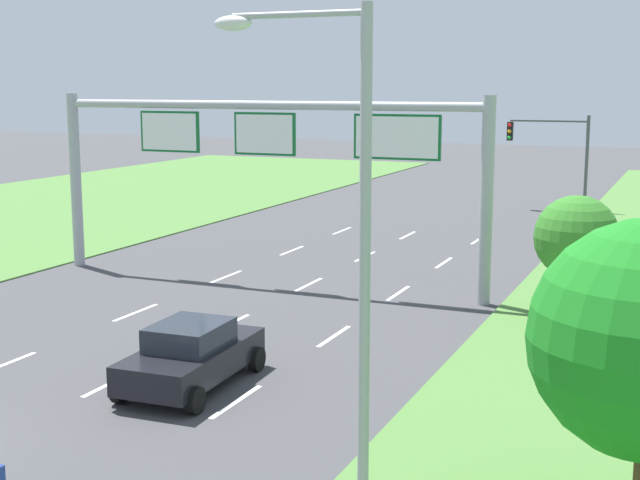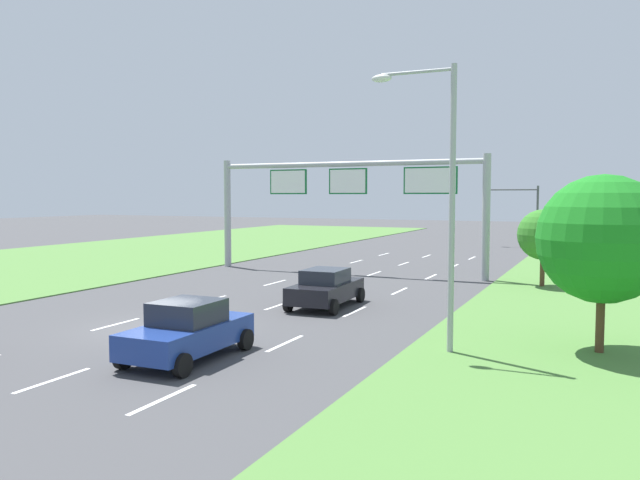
{
  "view_description": "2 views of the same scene",
  "coord_description": "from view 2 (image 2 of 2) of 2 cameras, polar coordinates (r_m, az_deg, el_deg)",
  "views": [
    {
      "loc": [
        14.92,
        -11.48,
        7.31
      ],
      "look_at": [
        1.83,
        18.87,
        1.55
      ],
      "focal_mm": 50.0,
      "sensor_mm": 36.0,
      "label": 1
    },
    {
      "loc": [
        14.46,
        -17.29,
        4.69
      ],
      "look_at": [
        -0.6,
        15.31,
        2.14
      ],
      "focal_mm": 35.0,
      "sensor_mm": 36.0,
      "label": 2
    }
  ],
  "objects": [
    {
      "name": "ground_plane",
      "position": [
        23.02,
        -14.93,
        -7.84
      ],
      "size": [
        200.0,
        200.0,
        0.0
      ],
      "primitive_type": "plane",
      "color": "#424244"
    },
    {
      "name": "lane_dashes_inner_left",
      "position": [
        28.76,
        -9.95,
        -5.38
      ],
      "size": [
        0.14,
        50.4,
        0.01
      ],
      "color": "white",
      "rests_on": "ground_plane"
    },
    {
      "name": "lane_dashes_inner_right",
      "position": [
        26.94,
        -3.79,
        -5.97
      ],
      "size": [
        0.14,
        50.4,
        0.01
      ],
      "color": "white",
      "rests_on": "ground_plane"
    },
    {
      "name": "lane_dashes_slip",
      "position": [
        25.48,
        3.19,
        -6.55
      ],
      "size": [
        0.14,
        50.4,
        0.01
      ],
      "color": "white",
      "rests_on": "ground_plane"
    },
    {
      "name": "car_near_red",
      "position": [
        26.4,
        0.53,
        -4.4
      ],
      "size": [
        2.35,
        4.45,
        1.61
      ],
      "rotation": [
        0.0,
        0.0,
        0.04
      ],
      "color": "black",
      "rests_on": "ground_plane"
    },
    {
      "name": "car_mid_lane",
      "position": [
        18.48,
        -12.0,
        -8.1
      ],
      "size": [
        2.22,
        4.3,
        1.7
      ],
      "rotation": [
        0.0,
        0.0,
        0.01
      ],
      "color": "navy",
      "rests_on": "ground_plane"
    },
    {
      "name": "sign_gantry",
      "position": [
        37.66,
        2.61,
        4.43
      ],
      "size": [
        17.24,
        0.44,
        7.0
      ],
      "color": "#9EA0A5",
      "rests_on": "ground_plane"
    },
    {
      "name": "traffic_light_mast",
      "position": [
        59.92,
        17.43,
        3.09
      ],
      "size": [
        4.76,
        0.49,
        5.6
      ],
      "color": "#47494F",
      "rests_on": "ground_plane"
    },
    {
      "name": "street_lamp",
      "position": [
        18.77,
        10.87,
        5.17
      ],
      "size": [
        2.61,
        0.32,
        8.5
      ],
      "color": "#9EA0A5",
      "rests_on": "ground_plane"
    },
    {
      "name": "roadside_tree_near",
      "position": [
        20.05,
        24.44,
        0.08
      ],
      "size": [
        3.79,
        3.79,
        5.33
      ],
      "color": "#513823",
      "rests_on": "ground_plane"
    },
    {
      "name": "roadside_tree_mid",
      "position": [
        33.79,
        19.73,
        0.45
      ],
      "size": [
        2.59,
        2.59,
        4.01
      ],
      "color": "#513823",
      "rests_on": "ground_plane"
    }
  ]
}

